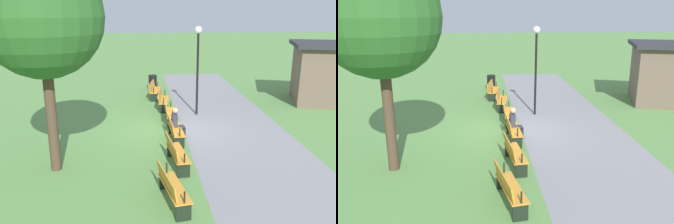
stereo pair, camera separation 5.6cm
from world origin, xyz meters
TOP-DOWN VIEW (x-y plane):
  - ground_plane at (0.00, 0.00)m, footprint 120.00×120.00m
  - path_paving at (0.00, 2.44)m, footprint 25.39×4.16m
  - bench_0 at (-5.56, -0.58)m, footprint 1.79×0.78m
  - bench_1 at (-3.35, -0.25)m, footprint 1.77×0.66m
  - bench_2 at (-1.12, -0.09)m, footprint 1.75×0.54m
  - bench_3 at (1.12, -0.09)m, footprint 1.75×0.54m
  - bench_4 at (3.35, -0.25)m, footprint 1.77×0.66m
  - bench_5 at (5.56, -0.58)m, footprint 1.79×0.78m
  - person_seated at (0.83, 0.04)m, footprint 0.33×0.53m
  - tree_1 at (3.28, -3.95)m, footprint 3.44×3.44m
  - lamp_post at (-2.23, 1.27)m, footprint 0.32×0.32m
  - trash_bin at (-7.62, -0.59)m, footprint 0.50×0.50m
  - kiosk at (-4.10, 7.99)m, footprint 4.33×3.75m

SIDE VIEW (x-z plane):
  - ground_plane at x=0.00m, z-range 0.00..0.00m
  - path_paving at x=0.00m, z-range 0.00..0.01m
  - trash_bin at x=-7.62m, z-range 0.00..0.90m
  - bench_0 at x=-5.56m, z-range 0.03..0.92m
  - bench_1 at x=-3.35m, z-range 0.03..0.92m
  - bench_2 at x=-1.12m, z-range 0.03..0.92m
  - bench_3 at x=1.12m, z-range 0.03..0.92m
  - bench_4 at x=3.35m, z-range 0.03..0.92m
  - bench_5 at x=5.56m, z-range 0.03..0.92m
  - person_seated at x=0.83m, z-range 0.04..1.24m
  - kiosk at x=-4.10m, z-range 0.04..3.15m
  - lamp_post at x=-2.23m, z-range 0.79..4.82m
  - tree_1 at x=3.28m, z-range 1.40..7.68m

